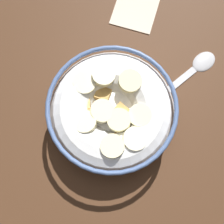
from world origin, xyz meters
TOP-DOWN VIEW (x-y plane):
  - ground_plane at (0.00, 0.00)cm, footprint 139.50×139.50cm
  - cereal_bowl at (0.02, 0.01)cm, footprint 16.96×16.96cm
  - spoon at (-9.84, 9.73)cm, footprint 13.44×10.41cm

SIDE VIEW (x-z plane):
  - ground_plane at x=0.00cm, z-range -2.00..0.00cm
  - spoon at x=-9.84cm, z-range -0.07..0.73cm
  - cereal_bowl at x=0.02cm, z-range 0.00..6.49cm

